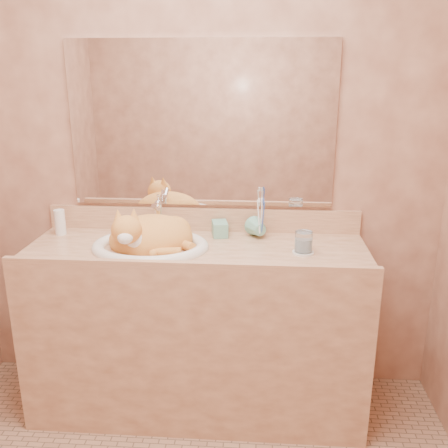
# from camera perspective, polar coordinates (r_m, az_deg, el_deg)

# --- Properties ---
(wall_back) EXTENTS (2.40, 0.02, 2.50)m
(wall_back) POSITION_cam_1_polar(r_m,az_deg,el_deg) (2.51, -2.53, 8.09)
(wall_back) COLOR brown
(wall_back) RESTS_ON ground
(vanity_counter) EXTENTS (1.60, 0.55, 0.85)m
(vanity_counter) POSITION_cam_1_polar(r_m,az_deg,el_deg) (2.52, -3.03, -11.83)
(vanity_counter) COLOR #986444
(vanity_counter) RESTS_ON floor
(mirror) EXTENTS (1.30, 0.02, 0.80)m
(mirror) POSITION_cam_1_polar(r_m,az_deg,el_deg) (2.48, -2.60, 11.24)
(mirror) COLOR white
(mirror) RESTS_ON wall_back
(sink_basin) EXTENTS (0.61, 0.54, 0.17)m
(sink_basin) POSITION_cam_1_polar(r_m,az_deg,el_deg) (2.33, -8.49, -0.78)
(sink_basin) COLOR white
(sink_basin) RESTS_ON vanity_counter
(faucet) EXTENTS (0.06, 0.14, 0.19)m
(faucet) POSITION_cam_1_polar(r_m,az_deg,el_deg) (2.52, -7.49, 0.90)
(faucet) COLOR white
(faucet) RESTS_ON vanity_counter
(cat) EXTENTS (0.47, 0.42, 0.22)m
(cat) POSITION_cam_1_polar(r_m,az_deg,el_deg) (2.36, -8.62, -1.13)
(cat) COLOR orange
(cat) RESTS_ON sink_basin
(soap_dispenser) EXTENTS (0.09, 0.09, 0.16)m
(soap_dispenser) POSITION_cam_1_polar(r_m,az_deg,el_deg) (2.43, -0.34, 0.08)
(soap_dispenser) COLOR #6EB097
(soap_dispenser) RESTS_ON vanity_counter
(toothbrush_cup) EXTENTS (0.13, 0.13, 0.09)m
(toothbrush_cup) POSITION_cam_1_polar(r_m,az_deg,el_deg) (2.43, 4.22, -0.82)
(toothbrush_cup) COLOR #6EB097
(toothbrush_cup) RESTS_ON vanity_counter
(toothbrushes) EXTENTS (0.03, 0.03, 0.21)m
(toothbrushes) POSITION_cam_1_polar(r_m,az_deg,el_deg) (2.41, 4.26, 1.01)
(toothbrushes) COLOR white
(toothbrushes) RESTS_ON toothbrush_cup
(saucer) EXTENTS (0.10, 0.10, 0.01)m
(saucer) POSITION_cam_1_polar(r_m,az_deg,el_deg) (2.29, 9.03, -3.23)
(saucer) COLOR white
(saucer) RESTS_ON vanity_counter
(water_glass) EXTENTS (0.08, 0.08, 0.09)m
(water_glass) POSITION_cam_1_polar(r_m,az_deg,el_deg) (2.27, 9.09, -2.01)
(water_glass) COLOR white
(water_glass) RESTS_ON saucer
(lotion_bottle) EXTENTS (0.05, 0.05, 0.13)m
(lotion_bottle) POSITION_cam_1_polar(r_m,az_deg,el_deg) (2.64, -18.24, 0.20)
(lotion_bottle) COLOR white
(lotion_bottle) RESTS_ON vanity_counter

